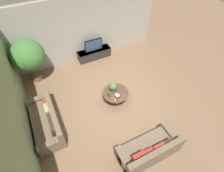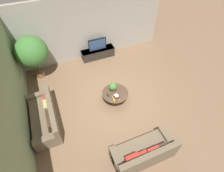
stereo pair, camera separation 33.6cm
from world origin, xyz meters
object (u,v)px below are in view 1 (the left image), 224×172
object	(u,v)px
coffee_table	(116,95)
couch_by_wall	(47,121)
couch_near_entry	(149,150)
television	(93,45)
potted_palm_tall	(28,56)
media_console	(94,54)
potted_plant_tabletop	(113,87)

from	to	relation	value
coffee_table	couch_by_wall	world-z (taller)	couch_by_wall
coffee_table	couch_near_entry	bearing A→B (deg)	-92.09
television	potted_palm_tall	size ratio (longest dim) A/B	0.44
potted_palm_tall	television	bearing A→B (deg)	6.55
media_console	potted_plant_tabletop	size ratio (longest dim) A/B	4.32
media_console	coffee_table	bearing A→B (deg)	-96.12
television	coffee_table	xyz separation A→B (m)	(-0.31, -2.91, -0.44)
media_console	couch_near_entry	world-z (taller)	couch_near_entry
couch_near_entry	potted_plant_tabletop	size ratio (longest dim) A/B	5.00
potted_palm_tall	media_console	bearing A→B (deg)	6.58
couch_by_wall	couch_near_entry	bearing A→B (deg)	46.57
television	coffee_table	distance (m)	2.96
couch_near_entry	potted_plant_tabletop	xyz separation A→B (m)	(0.05, 2.55, 0.37)
coffee_table	potted_palm_tall	distance (m)	3.78
couch_by_wall	potted_plant_tabletop	distance (m)	2.66
media_console	couch_near_entry	size ratio (longest dim) A/B	0.86
coffee_table	potted_plant_tabletop	bearing A→B (deg)	106.78
coffee_table	couch_by_wall	distance (m)	2.67
media_console	couch_near_entry	bearing A→B (deg)	-94.30
media_console	television	world-z (taller)	television
potted_plant_tabletop	media_console	bearing A→B (deg)	82.79
media_console	potted_plant_tabletop	distance (m)	2.83
television	couch_by_wall	distance (m)	4.17
couch_near_entry	potted_plant_tabletop	bearing A→B (deg)	-91.09
coffee_table	potted_palm_tall	xyz separation A→B (m)	(-2.56, 2.58, 1.02)
coffee_table	couch_by_wall	size ratio (longest dim) A/B	0.47
television	couch_near_entry	world-z (taller)	television
potted_palm_tall	potted_plant_tabletop	size ratio (longest dim) A/B	5.15
couch_by_wall	couch_near_entry	size ratio (longest dim) A/B	1.11
couch_by_wall	couch_near_entry	xyz separation A→B (m)	(2.58, -2.45, 0.00)
media_console	television	size ratio (longest dim) A/B	1.90
couch_by_wall	potted_palm_tall	world-z (taller)	potted_palm_tall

